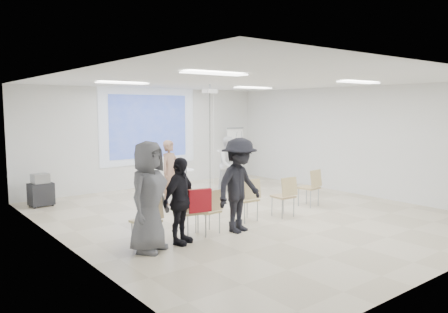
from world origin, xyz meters
TOP-DOWN VIEW (x-y plane):
  - floor at (0.00, 0.00)m, footprint 8.00×9.00m
  - ceiling at (0.00, 0.00)m, footprint 8.00×9.00m
  - wall_back at (0.00, 4.55)m, footprint 8.00×0.10m
  - wall_left at (-4.05, 0.00)m, footprint 0.10×9.00m
  - wall_right at (4.05, 0.00)m, footprint 0.10×9.00m
  - projection_halo at (0.00, 4.49)m, footprint 3.20×0.01m
  - projection_image at (0.00, 4.47)m, footprint 2.60×0.01m
  - pedestal_table at (-0.07, 2.52)m, footprint 0.73×0.73m
  - player_left at (-0.77, 2.01)m, footprint 0.77×0.63m
  - player_right at (1.31, 2.20)m, footprint 0.91×0.75m
  - controller_left at (-0.59, 2.26)m, footprint 0.07×0.11m
  - controller_right at (1.13, 2.45)m, footprint 0.05×0.13m
  - chair_far_left at (-2.89, -0.77)m, footprint 0.49×0.52m
  - chair_left_mid at (-1.93, -0.78)m, footprint 0.52×0.55m
  - chair_left_inner at (-1.58, -0.77)m, footprint 0.41×0.44m
  - chair_center at (-0.39, -0.53)m, footprint 0.45×0.48m
  - chair_right_inner at (0.50, -0.75)m, footprint 0.45×0.48m
  - chair_right_far at (1.76, -0.42)m, footprint 0.48×0.51m
  - red_jacket at (-1.92, -0.92)m, footprint 0.45×0.19m
  - laptop at (-1.58, -0.68)m, footprint 0.32×0.23m
  - audience_left at (-2.35, -0.93)m, footprint 1.20×0.99m
  - audience_mid at (-1.03, -0.99)m, footprint 1.47×1.01m
  - audience_outer at (-2.98, -0.95)m, footprint 1.22×1.10m
  - flipchart_easel at (2.97, 3.93)m, footprint 0.76×0.58m
  - av_cart at (-3.42, 3.74)m, footprint 0.57×0.48m
  - ceiling_projector at (0.10, 1.49)m, footprint 0.30×0.25m
  - fluor_panel_nw at (-2.00, 2.00)m, footprint 1.20×0.30m
  - fluor_panel_ne at (2.00, 2.00)m, footprint 1.20×0.30m
  - fluor_panel_sw at (-2.00, -1.50)m, footprint 1.20×0.30m
  - fluor_panel_se at (2.00, -1.50)m, footprint 1.20×0.30m

SIDE VIEW (x-z plane):
  - floor at x=0.00m, z-range -0.10..0.00m
  - av_cart at x=-3.42m, z-range -0.03..0.77m
  - pedestal_table at x=-0.07m, z-range 0.04..0.81m
  - laptop at x=-1.58m, z-range 0.45..0.48m
  - chair_left_inner at x=-1.58m, z-range 0.08..0.94m
  - chair_right_inner at x=0.50m, z-range 0.08..0.99m
  - chair_far_left at x=-2.89m, z-range 0.08..0.99m
  - chair_right_far at x=1.76m, z-range 0.08..1.00m
  - chair_center at x=-0.39m, z-range 0.08..1.01m
  - chair_left_mid at x=-1.93m, z-range 0.09..1.03m
  - red_jacket at x=-1.92m, z-range 0.51..0.93m
  - player_right at x=1.31m, z-range 0.00..1.77m
  - audience_left at x=-2.35m, z-range 0.00..1.78m
  - player_left at x=-0.77m, z-range 0.00..1.82m
  - audience_mid at x=-1.03m, z-range 0.00..2.08m
  - audience_outer at x=-2.98m, z-range 0.00..2.09m
  - controller_right at x=1.13m, z-range 1.17..1.22m
  - controller_left at x=-0.59m, z-range 1.18..1.22m
  - flipchart_easel at x=2.97m, z-range 0.42..2.18m
  - wall_back at x=0.00m, z-range 0.00..3.00m
  - wall_left at x=-4.05m, z-range 0.00..3.00m
  - wall_right at x=4.05m, z-range 0.00..3.00m
  - projection_halo at x=0.00m, z-range 0.70..3.00m
  - projection_image at x=0.00m, z-range 0.90..2.80m
  - ceiling_projector at x=0.10m, z-range 1.19..4.19m
  - fluor_panel_nw at x=-2.00m, z-range 2.96..2.98m
  - fluor_panel_ne at x=2.00m, z-range 2.96..2.98m
  - fluor_panel_sw at x=-2.00m, z-range 2.96..2.98m
  - fluor_panel_se at x=2.00m, z-range 2.96..2.98m
  - ceiling at x=0.00m, z-range 3.00..3.10m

